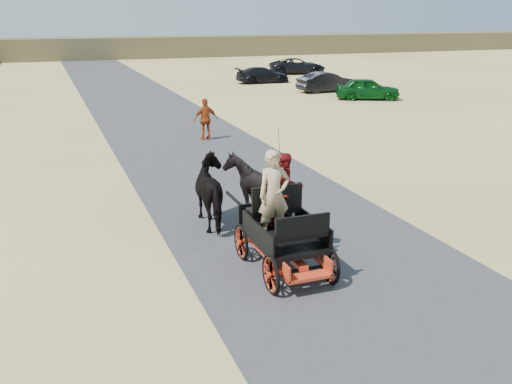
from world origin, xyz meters
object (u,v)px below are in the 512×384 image
object	(u,v)px
carriage	(283,253)
horse_left	(215,192)
car_d	(298,66)
car_a	(368,89)
car_b	(327,82)
horse_right	(257,187)
car_c	(263,75)
pedestrian	(206,119)

from	to	relation	value
carriage	horse_left	bearing A→B (deg)	100.39
horse_left	car_d	distance (m)	37.43
car_a	car_b	size ratio (longest dim) A/B	0.96
carriage	horse_right	world-z (taller)	horse_right
carriage	car_b	size ratio (longest dim) A/B	0.60
horse_right	car_c	world-z (taller)	horse_right
carriage	pedestrian	size ratio (longest dim) A/B	1.39
carriage	car_c	bearing A→B (deg)	69.56
car_d	carriage	bearing A→B (deg)	166.80
horse_left	car_b	distance (m)	25.89
horse_left	car_a	xyz separation A→B (m)	(14.93, 17.55, -0.19)
car_a	car_c	size ratio (longest dim) A/B	0.94
car_d	horse_right	bearing A→B (deg)	165.61
horse_right	car_b	distance (m)	25.30
pedestrian	car_c	distance (m)	20.56
pedestrian	car_a	size ratio (longest dim) A/B	0.45
car_b	horse_right	bearing A→B (deg)	144.89
horse_left	horse_right	size ratio (longest dim) A/B	1.18
car_c	car_d	world-z (taller)	car_d
car_a	car_d	distance (m)	15.81
car_a	car_c	xyz separation A→B (m)	(-2.84, 10.40, -0.06)
car_b	car_d	distance (m)	11.95
car_a	pedestrian	bearing A→B (deg)	145.84
horse_right	pedestrian	xyz separation A→B (m)	(1.40, 9.76, 0.01)
carriage	car_c	size ratio (longest dim) A/B	0.59
car_b	car_c	bearing A→B (deg)	14.94
pedestrian	car_b	bearing A→B (deg)	-138.33
horse_left	car_a	world-z (taller)	horse_left
carriage	horse_left	distance (m)	3.09
carriage	horse_right	xyz separation A→B (m)	(0.55, 3.00, 0.49)
horse_right	car_a	world-z (taller)	horse_right
car_c	car_d	xyz separation A→B (m)	(5.27, 5.22, 0.08)
horse_left	pedestrian	world-z (taller)	pedestrian
car_a	car_b	bearing A→B (deg)	33.42
horse_left	pedestrian	bearing A→B (deg)	-104.39
car_d	car_c	bearing A→B (deg)	146.45
pedestrian	horse_left	bearing A→B (deg)	71.94
pedestrian	car_c	size ratio (longest dim) A/B	0.42
horse_right	horse_left	bearing A→B (deg)	0.00
horse_left	carriage	bearing A→B (deg)	100.39
pedestrian	car_b	size ratio (longest dim) A/B	0.43
car_a	carriage	bearing A→B (deg)	168.76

